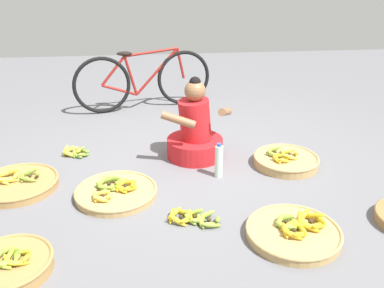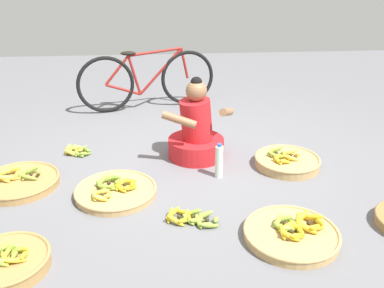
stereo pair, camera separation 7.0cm
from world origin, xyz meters
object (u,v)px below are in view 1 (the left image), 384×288
(banana_basket_mid_right, at_px, (17,183))
(loose_bananas_back_center, at_px, (76,152))
(vendor_woman_front, at_px, (195,132))
(water_bottle, at_px, (219,161))
(banana_basket_near_vendor, at_px, (116,192))
(banana_basket_back_left, at_px, (286,160))
(banana_basket_front_right, at_px, (294,232))
(loose_bananas_front_center, at_px, (194,218))
(banana_basket_mid_left, at_px, (8,265))
(bicycle_leaning, at_px, (144,80))

(banana_basket_mid_right, height_order, loose_bananas_back_center, banana_basket_mid_right)
(banana_basket_mid_right, xyz_separation_m, loose_bananas_back_center, (0.37, 0.59, -0.01))
(loose_bananas_back_center, bearing_deg, banana_basket_mid_right, -122.32)
(vendor_woman_front, height_order, water_bottle, vendor_woman_front)
(banana_basket_near_vendor, bearing_deg, banana_basket_back_left, 14.25)
(loose_bananas_back_center, bearing_deg, banana_basket_back_left, -12.59)
(banana_basket_front_right, bearing_deg, loose_bananas_front_center, 158.52)
(vendor_woman_front, bearing_deg, banana_basket_mid_left, -131.21)
(banana_basket_near_vendor, bearing_deg, loose_bananas_back_center, 117.89)
(banana_basket_mid_right, relative_size, loose_bananas_back_center, 2.36)
(water_bottle, bearing_deg, banana_basket_back_left, 13.02)
(vendor_woman_front, bearing_deg, bicycle_leaning, 107.64)
(banana_basket_near_vendor, distance_m, banana_basket_mid_right, 0.83)
(bicycle_leaning, xyz_separation_m, banana_basket_mid_left, (-0.81, -2.91, -0.31))
(banana_basket_mid_right, bearing_deg, banana_basket_mid_left, -77.64)
(banana_basket_near_vendor, xyz_separation_m, banana_basket_mid_right, (-0.80, 0.21, 0.00))
(vendor_woman_front, height_order, loose_bananas_front_center, vendor_woman_front)
(banana_basket_mid_left, bearing_deg, banana_basket_mid_right, 102.36)
(bicycle_leaning, xyz_separation_m, banana_basket_near_vendor, (-0.24, -2.10, -0.32))
(banana_basket_back_left, bearing_deg, banana_basket_near_vendor, -165.75)
(vendor_woman_front, height_order, banana_basket_mid_left, vendor_woman_front)
(vendor_woman_front, relative_size, loose_bananas_front_center, 1.93)
(banana_basket_front_right, distance_m, banana_basket_back_left, 1.08)
(loose_bananas_front_center, bearing_deg, banana_basket_front_right, -21.48)
(banana_basket_near_vendor, distance_m, banana_basket_back_left, 1.54)
(water_bottle, bearing_deg, banana_basket_mid_left, -143.93)
(banana_basket_front_right, height_order, banana_basket_back_left, banana_basket_back_left)
(banana_basket_mid_right, bearing_deg, banana_basket_back_left, 4.11)
(banana_basket_near_vendor, height_order, banana_basket_front_right, banana_basket_front_right)
(vendor_woman_front, bearing_deg, loose_bananas_front_center, -97.14)
(banana_basket_back_left, height_order, banana_basket_mid_left, same)
(banana_basket_front_right, distance_m, loose_bananas_back_center, 2.20)
(banana_basket_back_left, relative_size, banana_basket_mid_left, 1.11)
(bicycle_leaning, bearing_deg, vendor_woman_front, -72.36)
(banana_basket_near_vendor, height_order, banana_basket_mid_right, banana_basket_mid_right)
(banana_basket_front_right, xyz_separation_m, banana_basket_mid_right, (-2.01, 0.88, 0.00))
(banana_basket_back_left, bearing_deg, loose_bananas_front_center, -139.47)
(loose_bananas_front_center, bearing_deg, banana_basket_mid_left, -160.73)
(banana_basket_mid_left, bearing_deg, banana_basket_near_vendor, 54.54)
(banana_basket_front_right, relative_size, loose_bananas_front_center, 1.60)
(loose_bananas_back_center, relative_size, loose_bananas_front_center, 0.69)
(vendor_woman_front, xyz_separation_m, banana_basket_near_vendor, (-0.70, -0.65, -0.20))
(banana_basket_back_left, height_order, loose_bananas_back_center, banana_basket_back_left)
(banana_basket_back_left, bearing_deg, banana_basket_front_right, -105.01)
(bicycle_leaning, height_order, banana_basket_mid_right, bicycle_leaning)
(banana_basket_front_right, xyz_separation_m, banana_basket_back_left, (0.28, 1.04, 0.01))
(banana_basket_mid_left, height_order, water_bottle, water_bottle)
(vendor_woman_front, xyz_separation_m, water_bottle, (0.15, -0.42, -0.10))
(banana_basket_back_left, bearing_deg, vendor_woman_front, 161.24)
(loose_bananas_back_center, bearing_deg, loose_bananas_front_center, -50.77)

